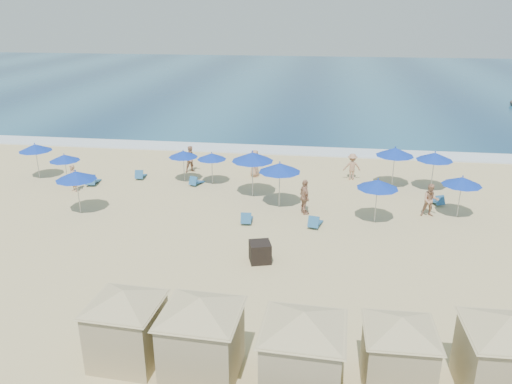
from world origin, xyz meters
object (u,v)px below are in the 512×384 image
trash_bin (260,252)px  cabana_3 (399,343)px  umbrella_10 (462,181)px  beachgoer_2 (305,197)px  umbrella_3 (212,156)px  umbrella_6 (253,157)px  beachgoer_3 (352,167)px  beachgoer_1 (191,159)px  beachgoer_5 (430,200)px  umbrella_1 (64,158)px  beachgoer_4 (255,163)px  umbrella_5 (280,167)px  umbrella_2 (76,175)px  cabana_0 (126,316)px  umbrella_7 (378,184)px  umbrella_4 (183,154)px  umbrella_0 (35,148)px  umbrella_9 (435,156)px  cabana_4 (505,346)px  beachgoer_0 (73,178)px  umbrella_8 (395,152)px

trash_bin → cabana_3: bearing=-71.6°
umbrella_10 → beachgoer_2: bearing=-174.8°
trash_bin → umbrella_3: size_ratio=0.43×
umbrella_6 → beachgoer_3: size_ratio=1.62×
beachgoer_1 → beachgoer_5: bearing=-55.3°
umbrella_6 → trash_bin: bearing=-79.2°
beachgoer_5 → cabana_3: bearing=-104.9°
beachgoer_1 → beachgoer_2: size_ratio=0.93×
umbrella_1 → beachgoer_4: bearing=17.2°
umbrella_5 → umbrella_6: (-1.68, 1.40, 0.13)m
umbrella_2 → umbrella_10: umbrella_2 is taller
beachgoer_2 → cabana_3: bearing=171.7°
cabana_0 → beachgoer_2: 13.30m
umbrella_6 → umbrella_7: umbrella_6 is taller
cabana_3 → umbrella_4: 19.96m
beachgoer_2 → umbrella_0: bearing=55.3°
umbrella_3 → umbrella_1: bearing=-169.6°
umbrella_3 → umbrella_4: 1.86m
cabana_0 → umbrella_9: size_ratio=1.77×
umbrella_5 → beachgoer_5: 8.00m
cabana_4 → umbrella_0: 28.08m
beachgoer_4 → umbrella_7: bearing=-138.5°
umbrella_9 → beachgoer_0: 21.26m
umbrella_1 → umbrella_3: 8.83m
umbrella_7 → umbrella_1: bearing=170.6°
beachgoer_0 → trash_bin: bearing=-0.2°
cabana_0 → beachgoer_5: bearing=49.3°
cabana_0 → beachgoer_4: 18.30m
umbrella_2 → umbrella_5: 10.64m
umbrella_9 → cabana_3: bearing=-103.3°
umbrella_8 → beachgoer_2: (-5.06, -4.97, -1.27)m
cabana_0 → beachgoer_4: size_ratio=2.45×
umbrella_4 → umbrella_7: umbrella_7 is taller
umbrella_5 → umbrella_8: size_ratio=1.01×
cabana_3 → umbrella_2: cabana_3 is taller
umbrella_9 → beachgoer_5: size_ratio=1.37×
umbrella_8 → umbrella_9: 2.25m
trash_bin → umbrella_4: (-6.11, 9.77, 1.34)m
umbrella_3 → beachgoer_1: (-1.90, 2.14, -0.89)m
umbrella_2 → beachgoer_3: (14.46, 7.63, -1.24)m
beachgoer_1 → umbrella_0: bearing=161.6°
cabana_3 → beachgoer_4: bearing=110.2°
beachgoer_3 → cabana_3: bearing=87.1°
umbrella_3 → beachgoer_5: (12.33, -3.40, -0.89)m
umbrella_4 → beachgoer_1: umbrella_4 is taller
umbrella_6 → beachgoer_5: (9.56, -1.64, -1.48)m
cabana_4 → beachgoer_1: cabana_4 is taller
umbrella_2 → umbrella_10: 19.82m
beachgoer_4 → trash_bin: bearing=-176.9°
cabana_3 → beachgoer_3: 18.58m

